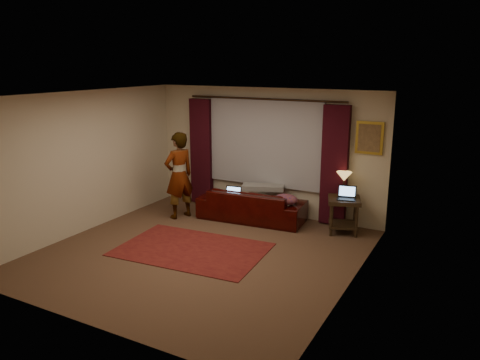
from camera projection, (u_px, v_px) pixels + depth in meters
name	position (u px, v px, depth m)	size (l,w,h in m)	color
floor	(201.00, 253.00, 7.80)	(5.00, 5.00, 0.01)	brown
ceiling	(197.00, 95.00, 7.16)	(5.00, 5.00, 0.02)	silver
wall_back	(266.00, 152.00, 9.62)	(5.00, 0.02, 2.60)	beige
wall_front	(79.00, 223.00, 5.35)	(5.00, 0.02, 2.60)	beige
wall_left	(85.00, 162.00, 8.63)	(0.02, 5.00, 2.60)	beige
wall_right	(354.00, 198.00, 6.34)	(0.02, 5.00, 2.60)	beige
sheer_curtain	(264.00, 143.00, 9.52)	(2.50, 0.05, 1.80)	#9D9DA4
drape_left	(201.00, 152.00, 10.24)	(0.50, 0.14, 2.30)	black
drape_right	(335.00, 166.00, 8.86)	(0.50, 0.14, 2.30)	black
curtain_rod	(264.00, 99.00, 9.26)	(0.04, 0.04, 3.40)	black
picture_frame	(369.00, 138.00, 8.52)	(0.50, 0.04, 0.60)	#B3912C
sofa	(252.00, 199.00, 9.35)	(2.12, 0.92, 0.86)	black
throw_blanket	(263.00, 176.00, 9.41)	(0.84, 0.34, 0.10)	gray
clothing_pile	(286.00, 200.00, 8.97)	(0.47, 0.36, 0.20)	brown
laptop_sofa	(232.00, 194.00, 9.31)	(0.32, 0.35, 0.24)	black
area_rug	(192.00, 249.00, 7.93)	(2.45, 1.63, 0.01)	maroon
end_table	(343.00, 215.00, 8.66)	(0.58, 0.58, 0.67)	black
tiffany_lamp	(344.00, 184.00, 8.68)	(0.29, 0.29, 0.46)	#9A9144
laptop_table	(347.00, 193.00, 8.47)	(0.32, 0.35, 0.24)	black
person	(179.00, 175.00, 9.39)	(0.52, 0.52, 1.76)	gray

